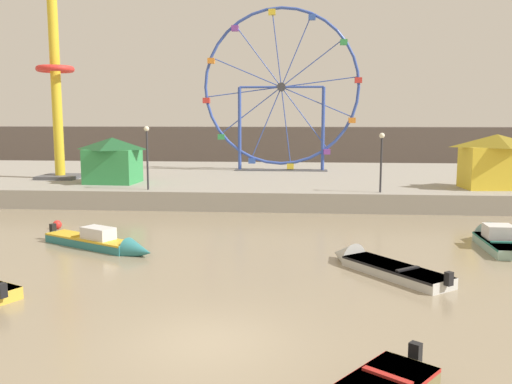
{
  "coord_description": "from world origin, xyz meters",
  "views": [
    {
      "loc": [
        2.23,
        -12.89,
        5.59
      ],
      "look_at": [
        0.17,
        12.02,
        2.15
      ],
      "focal_mm": 38.36,
      "sensor_mm": 36.0,
      "label": 1
    }
  ],
  "objects_px": {
    "carnival_booth_yellow_awning": "(496,160)",
    "motorboat_pale_grey": "(374,264)",
    "motorboat_teal_painted": "(104,243)",
    "motorboat_seafoam": "(495,239)",
    "promenade_lamp_far": "(381,153)",
    "mooring_buoy_orange": "(57,225)",
    "ferris_wheel_blue_frame": "(281,90)",
    "drop_tower_yellow_tower": "(56,83)",
    "promenade_lamp_near": "(147,148)",
    "carnival_booth_green_kiosk": "(113,159)"
  },
  "relations": [
    {
      "from": "drop_tower_yellow_tower",
      "to": "promenade_lamp_far",
      "type": "relative_size",
      "value": 4.41
    },
    {
      "from": "motorboat_pale_grey",
      "to": "carnival_booth_yellow_awning",
      "type": "height_order",
      "value": "carnival_booth_yellow_awning"
    },
    {
      "from": "mooring_buoy_orange",
      "to": "ferris_wheel_blue_frame",
      "type": "bearing_deg",
      "value": 61.38
    },
    {
      "from": "ferris_wheel_blue_frame",
      "to": "promenade_lamp_near",
      "type": "bearing_deg",
      "value": -121.16
    },
    {
      "from": "carnival_booth_yellow_awning",
      "to": "motorboat_pale_grey",
      "type": "bearing_deg",
      "value": -126.05
    },
    {
      "from": "carnival_booth_yellow_awning",
      "to": "mooring_buoy_orange",
      "type": "xyz_separation_m",
      "value": [
        -24.25,
        -8.89,
        -2.69
      ]
    },
    {
      "from": "drop_tower_yellow_tower",
      "to": "carnival_booth_green_kiosk",
      "type": "distance_m",
      "value": 7.51
    },
    {
      "from": "motorboat_pale_grey",
      "to": "ferris_wheel_blue_frame",
      "type": "distance_m",
      "value": 26.93
    },
    {
      "from": "motorboat_teal_painted",
      "to": "promenade_lamp_near",
      "type": "bearing_deg",
      "value": 123.88
    },
    {
      "from": "mooring_buoy_orange",
      "to": "motorboat_seafoam",
      "type": "bearing_deg",
      "value": -5.12
    },
    {
      "from": "motorboat_seafoam",
      "to": "promenade_lamp_near",
      "type": "relative_size",
      "value": 1.24
    },
    {
      "from": "promenade_lamp_near",
      "to": "motorboat_seafoam",
      "type": "bearing_deg",
      "value": -25.24
    },
    {
      "from": "ferris_wheel_blue_frame",
      "to": "promenade_lamp_far",
      "type": "xyz_separation_m",
      "value": [
        6.37,
        -12.79,
        -4.31
      ]
    },
    {
      "from": "ferris_wheel_blue_frame",
      "to": "motorboat_teal_painted",
      "type": "bearing_deg",
      "value": -105.96
    },
    {
      "from": "motorboat_teal_painted",
      "to": "motorboat_pale_grey",
      "type": "distance_m",
      "value": 11.27
    },
    {
      "from": "motorboat_seafoam",
      "to": "ferris_wheel_blue_frame",
      "type": "bearing_deg",
      "value": 27.4
    },
    {
      "from": "motorboat_pale_grey",
      "to": "mooring_buoy_orange",
      "type": "height_order",
      "value": "motorboat_pale_grey"
    },
    {
      "from": "carnival_booth_yellow_awning",
      "to": "mooring_buoy_orange",
      "type": "bearing_deg",
      "value": -164.17
    },
    {
      "from": "motorboat_pale_grey",
      "to": "drop_tower_yellow_tower",
      "type": "bearing_deg",
      "value": 10.19
    },
    {
      "from": "motorboat_pale_grey",
      "to": "promenade_lamp_far",
      "type": "distance_m",
      "value": 13.24
    },
    {
      "from": "motorboat_seafoam",
      "to": "drop_tower_yellow_tower",
      "type": "relative_size",
      "value": 0.31
    },
    {
      "from": "motorboat_teal_painted",
      "to": "ferris_wheel_blue_frame",
      "type": "relative_size",
      "value": 0.43
    },
    {
      "from": "motorboat_pale_grey",
      "to": "carnival_booth_green_kiosk",
      "type": "bearing_deg",
      "value": 6.48
    },
    {
      "from": "motorboat_seafoam",
      "to": "drop_tower_yellow_tower",
      "type": "xyz_separation_m",
      "value": [
        -25.96,
        14.0,
        7.71
      ]
    },
    {
      "from": "promenade_lamp_near",
      "to": "mooring_buoy_orange",
      "type": "relative_size",
      "value": 8.82
    },
    {
      "from": "mooring_buoy_orange",
      "to": "promenade_lamp_near",
      "type": "bearing_deg",
      "value": 66.67
    },
    {
      "from": "motorboat_seafoam",
      "to": "promenade_lamp_near",
      "type": "distance_m",
      "value": 20.05
    },
    {
      "from": "promenade_lamp_near",
      "to": "mooring_buoy_orange",
      "type": "xyz_separation_m",
      "value": [
        -2.83,
        -6.57,
        -3.48
      ]
    },
    {
      "from": "motorboat_teal_painted",
      "to": "ferris_wheel_blue_frame",
      "type": "height_order",
      "value": "ferris_wheel_blue_frame"
    },
    {
      "from": "motorboat_pale_grey",
      "to": "promenade_lamp_far",
      "type": "height_order",
      "value": "promenade_lamp_far"
    },
    {
      "from": "drop_tower_yellow_tower",
      "to": "promenade_lamp_far",
      "type": "height_order",
      "value": "drop_tower_yellow_tower"
    },
    {
      "from": "drop_tower_yellow_tower",
      "to": "motorboat_seafoam",
      "type": "bearing_deg",
      "value": -28.33
    },
    {
      "from": "motorboat_teal_painted",
      "to": "motorboat_pale_grey",
      "type": "relative_size",
      "value": 1.15
    },
    {
      "from": "motorboat_pale_grey",
      "to": "promenade_lamp_far",
      "type": "bearing_deg",
      "value": -46.37
    },
    {
      "from": "drop_tower_yellow_tower",
      "to": "carnival_booth_green_kiosk",
      "type": "height_order",
      "value": "drop_tower_yellow_tower"
    },
    {
      "from": "ferris_wheel_blue_frame",
      "to": "promenade_lamp_near",
      "type": "distance_m",
      "value": 15.4
    },
    {
      "from": "carnival_booth_yellow_awning",
      "to": "motorboat_seafoam",
      "type": "bearing_deg",
      "value": -112.56
    },
    {
      "from": "drop_tower_yellow_tower",
      "to": "carnival_booth_yellow_awning",
      "type": "distance_m",
      "value": 30.12
    },
    {
      "from": "promenade_lamp_near",
      "to": "promenade_lamp_far",
      "type": "bearing_deg",
      "value": -0.34
    },
    {
      "from": "promenade_lamp_near",
      "to": "mooring_buoy_orange",
      "type": "distance_m",
      "value": 7.96
    },
    {
      "from": "motorboat_pale_grey",
      "to": "mooring_buoy_orange",
      "type": "relative_size",
      "value": 11.38
    },
    {
      "from": "motorboat_teal_painted",
      "to": "promenade_lamp_far",
      "type": "xyz_separation_m",
      "value": [
        13.01,
        10.45,
        3.2
      ]
    },
    {
      "from": "motorboat_pale_grey",
      "to": "mooring_buoy_orange",
      "type": "xyz_separation_m",
      "value": [
        -14.92,
        6.18,
        0.01
      ]
    },
    {
      "from": "promenade_lamp_near",
      "to": "promenade_lamp_far",
      "type": "xyz_separation_m",
      "value": [
        14.05,
        -0.08,
        -0.21
      ]
    },
    {
      "from": "promenade_lamp_near",
      "to": "drop_tower_yellow_tower",
      "type": "bearing_deg",
      "value": 145.44
    },
    {
      "from": "motorboat_teal_painted",
      "to": "ferris_wheel_blue_frame",
      "type": "xyz_separation_m",
      "value": [
        6.65,
        23.24,
        7.51
      ]
    },
    {
      "from": "motorboat_seafoam",
      "to": "ferris_wheel_blue_frame",
      "type": "relative_size",
      "value": 0.37
    },
    {
      "from": "carnival_booth_green_kiosk",
      "to": "promenade_lamp_far",
      "type": "bearing_deg",
      "value": -7.13
    },
    {
      "from": "motorboat_seafoam",
      "to": "promenade_lamp_far",
      "type": "height_order",
      "value": "promenade_lamp_far"
    },
    {
      "from": "promenade_lamp_far",
      "to": "carnival_booth_yellow_awning",
      "type": "bearing_deg",
      "value": 18.07
    }
  ]
}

